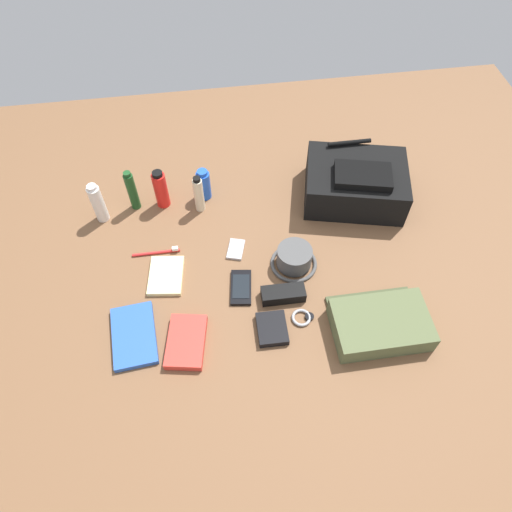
{
  "coord_description": "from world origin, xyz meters",
  "views": [
    {
      "loc": [
        -0.13,
        -0.91,
        1.31
      ],
      "look_at": [
        0.0,
        0.0,
        0.04
      ],
      "focal_mm": 33.1,
      "sensor_mm": 36.0,
      "label": 1
    }
  ],
  "objects_px": {
    "toiletry_pouch": "(380,324)",
    "shampoo_bottle": "(132,191)",
    "bucket_hat": "(294,259)",
    "toothpaste_tube": "(98,203)",
    "sunscreen_spray": "(161,189)",
    "media_player": "(236,249)",
    "lotion_bottle": "(199,194)",
    "wallet": "(272,329)",
    "sunglasses_case": "(283,294)",
    "wristwatch": "(302,318)",
    "travel_guidebook": "(186,342)",
    "deodorant_spray": "(204,185)",
    "toothbrush": "(159,252)",
    "paperback_novel": "(134,336)",
    "backpack": "(355,183)",
    "cell_phone": "(241,287)",
    "notepad": "(166,276)"
  },
  "relations": [
    {
      "from": "shampoo_bottle",
      "to": "cell_phone",
      "type": "bearing_deg",
      "value": -50.55
    },
    {
      "from": "sunscreen_spray",
      "to": "wristwatch",
      "type": "xyz_separation_m",
      "value": [
        0.41,
        -0.55,
        -0.07
      ]
    },
    {
      "from": "paperback_novel",
      "to": "sunglasses_case",
      "type": "xyz_separation_m",
      "value": [
        0.47,
        0.07,
        0.01
      ]
    },
    {
      "from": "toothpaste_tube",
      "to": "toothbrush",
      "type": "xyz_separation_m",
      "value": [
        0.2,
        -0.19,
        -0.07
      ]
    },
    {
      "from": "wallet",
      "to": "sunglasses_case",
      "type": "bearing_deg",
      "value": 65.29
    },
    {
      "from": "toiletry_pouch",
      "to": "media_player",
      "type": "bearing_deg",
      "value": 137.59
    },
    {
      "from": "backpack",
      "to": "toothbrush",
      "type": "relative_size",
      "value": 2.54
    },
    {
      "from": "backpack",
      "to": "sunglasses_case",
      "type": "distance_m",
      "value": 0.53
    },
    {
      "from": "toothbrush",
      "to": "toiletry_pouch",
      "type": "bearing_deg",
      "value": -30.42
    },
    {
      "from": "travel_guidebook",
      "to": "media_player",
      "type": "relative_size",
      "value": 1.99
    },
    {
      "from": "travel_guidebook",
      "to": "sunscreen_spray",
      "type": "bearing_deg",
      "value": 94.99
    },
    {
      "from": "backpack",
      "to": "toothpaste_tube",
      "type": "height_order",
      "value": "backpack"
    },
    {
      "from": "deodorant_spray",
      "to": "cell_phone",
      "type": "xyz_separation_m",
      "value": [
        0.08,
        -0.43,
        -0.05
      ]
    },
    {
      "from": "paperback_novel",
      "to": "toiletry_pouch",
      "type": "bearing_deg",
      "value": -6.1
    },
    {
      "from": "deodorant_spray",
      "to": "toothbrush",
      "type": "bearing_deg",
      "value": -125.87
    },
    {
      "from": "toothbrush",
      "to": "bucket_hat",
      "type": "bearing_deg",
      "value": -14.0
    },
    {
      "from": "deodorant_spray",
      "to": "paperback_novel",
      "type": "xyz_separation_m",
      "value": [
        -0.26,
        -0.55,
        -0.05
      ]
    },
    {
      "from": "sunglasses_case",
      "to": "media_player",
      "type": "bearing_deg",
      "value": 122.06
    },
    {
      "from": "toiletry_pouch",
      "to": "paperback_novel",
      "type": "bearing_deg",
      "value": 173.9
    },
    {
      "from": "sunscreen_spray",
      "to": "media_player",
      "type": "height_order",
      "value": "sunscreen_spray"
    },
    {
      "from": "wallet",
      "to": "sunglasses_case",
      "type": "distance_m",
      "value": 0.12
    },
    {
      "from": "sunglasses_case",
      "to": "bucket_hat",
      "type": "bearing_deg",
      "value": 65.28
    },
    {
      "from": "lotion_bottle",
      "to": "notepad",
      "type": "distance_m",
      "value": 0.33
    },
    {
      "from": "bucket_hat",
      "to": "toothpaste_tube",
      "type": "relative_size",
      "value": 0.96
    },
    {
      "from": "bucket_hat",
      "to": "wallet",
      "type": "xyz_separation_m",
      "value": [
        -0.11,
        -0.23,
        -0.02
      ]
    },
    {
      "from": "lotion_bottle",
      "to": "travel_guidebook",
      "type": "height_order",
      "value": "lotion_bottle"
    },
    {
      "from": "toothpaste_tube",
      "to": "deodorant_spray",
      "type": "relative_size",
      "value": 1.28
    },
    {
      "from": "deodorant_spray",
      "to": "wallet",
      "type": "bearing_deg",
      "value": -75.06
    },
    {
      "from": "paperback_novel",
      "to": "travel_guidebook",
      "type": "distance_m",
      "value": 0.16
    },
    {
      "from": "toiletry_pouch",
      "to": "shampoo_bottle",
      "type": "height_order",
      "value": "shampoo_bottle"
    },
    {
      "from": "backpack",
      "to": "deodorant_spray",
      "type": "height_order",
      "value": "backpack"
    },
    {
      "from": "cell_phone",
      "to": "sunglasses_case",
      "type": "height_order",
      "value": "sunglasses_case"
    },
    {
      "from": "backpack",
      "to": "deodorant_spray",
      "type": "bearing_deg",
      "value": 171.52
    },
    {
      "from": "lotion_bottle",
      "to": "wallet",
      "type": "bearing_deg",
      "value": -71.4
    },
    {
      "from": "paperback_novel",
      "to": "sunglasses_case",
      "type": "relative_size",
      "value": 1.56
    },
    {
      "from": "bucket_hat",
      "to": "shampoo_bottle",
      "type": "height_order",
      "value": "shampoo_bottle"
    },
    {
      "from": "backpack",
      "to": "notepad",
      "type": "relative_size",
      "value": 2.75
    },
    {
      "from": "deodorant_spray",
      "to": "toothbrush",
      "type": "height_order",
      "value": "deodorant_spray"
    },
    {
      "from": "bucket_hat",
      "to": "travel_guidebook",
      "type": "bearing_deg",
      "value": -147.19
    },
    {
      "from": "toiletry_pouch",
      "to": "shampoo_bottle",
      "type": "xyz_separation_m",
      "value": [
        -0.74,
        0.62,
        0.05
      ]
    },
    {
      "from": "bucket_hat",
      "to": "shampoo_bottle",
      "type": "xyz_separation_m",
      "value": [
        -0.53,
        0.34,
        0.05
      ]
    },
    {
      "from": "backpack",
      "to": "travel_guidebook",
      "type": "relative_size",
      "value": 2.18
    },
    {
      "from": "toiletry_pouch",
      "to": "lotion_bottle",
      "type": "height_order",
      "value": "lotion_bottle"
    },
    {
      "from": "deodorant_spray",
      "to": "cell_phone",
      "type": "distance_m",
      "value": 0.44
    },
    {
      "from": "travel_guidebook",
      "to": "wallet",
      "type": "height_order",
      "value": "travel_guidebook"
    },
    {
      "from": "toiletry_pouch",
      "to": "bucket_hat",
      "type": "xyz_separation_m",
      "value": [
        -0.21,
        0.28,
        -0.0
      ]
    },
    {
      "from": "sunscreen_spray",
      "to": "bucket_hat",
      "type": "bearing_deg",
      "value": -38.72
    },
    {
      "from": "paperback_novel",
      "to": "shampoo_bottle",
      "type": "bearing_deg",
      "value": 89.52
    },
    {
      "from": "toothpaste_tube",
      "to": "notepad",
      "type": "bearing_deg",
      "value": -53.38
    },
    {
      "from": "paperback_novel",
      "to": "media_player",
      "type": "distance_m",
      "value": 0.45
    }
  ]
}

